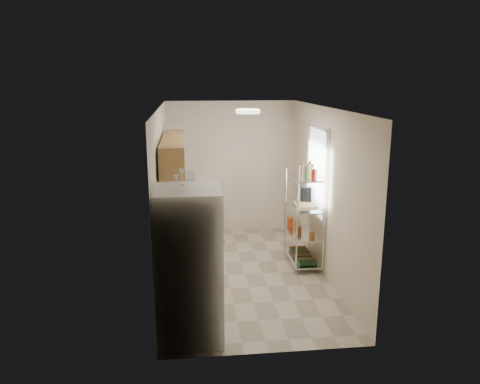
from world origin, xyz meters
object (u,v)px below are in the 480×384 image
object	(u,v)px
rice_cooker	(182,208)
frying_pan_large	(184,206)
refrigerator	(189,265)
espresso_machine	(306,194)
cutting_board	(305,204)

from	to	relation	value
rice_cooker	frying_pan_large	bearing A→B (deg)	85.46
refrigerator	rice_cooker	distance (m)	2.19
refrigerator	frying_pan_large	distance (m)	2.57
rice_cooker	espresso_machine	xyz separation A→B (m)	(2.06, 0.09, 0.15)
rice_cooker	cutting_board	size ratio (longest dim) A/B	0.59
refrigerator	espresso_machine	bearing A→B (deg)	49.27
refrigerator	cutting_board	size ratio (longest dim) A/B	4.33
frying_pan_large	cutting_board	xyz separation A→B (m)	(1.96, -0.50, 0.10)
refrigerator	frying_pan_large	size ratio (longest dim) A/B	6.68
rice_cooker	cutting_board	xyz separation A→B (m)	(1.99, -0.12, 0.03)
refrigerator	cutting_board	distance (m)	2.81
refrigerator	espresso_machine	size ratio (longest dim) A/B	6.47
rice_cooker	refrigerator	bearing A→B (deg)	-87.50
refrigerator	rice_cooker	bearing A→B (deg)	92.50
frying_pan_large	espresso_machine	distance (m)	2.06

